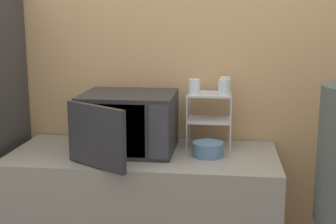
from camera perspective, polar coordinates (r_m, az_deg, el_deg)
name	(u,v)px	position (r m, az deg, el deg)	size (l,w,h in m)	color
wall_back	(153,80)	(2.93, -1.84, 3.93)	(8.00, 0.06, 2.60)	tan
microwave	(128,123)	(2.65, -4.94, -1.29)	(0.53, 0.69, 0.33)	#262628
dish_rack	(209,108)	(2.73, 5.06, 0.44)	(0.26, 0.21, 0.32)	#B2B2B7
glass_front_left	(194,87)	(2.66, 3.21, 3.09)	(0.07, 0.07, 0.09)	silver
glass_back_right	(225,84)	(2.77, 6.96, 3.37)	(0.07, 0.07, 0.09)	silver
glass_front_right	(224,87)	(2.65, 6.83, 3.01)	(0.07, 0.07, 0.09)	silver
bowl	(208,149)	(2.58, 4.90, -4.57)	(0.17, 0.17, 0.08)	slate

